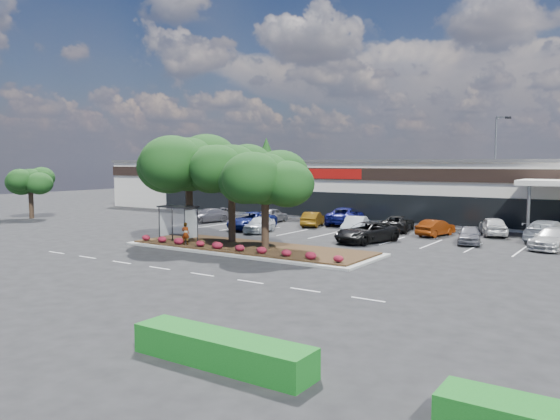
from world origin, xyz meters
The scene contains 28 objects.
ground centered at (0.00, 0.00, 0.00)m, with size 160.00×160.00×0.00m, color black.
retail_store centered at (0.06, 33.91, 3.15)m, with size 80.40×25.20×6.25m.
landscape_island centered at (-2.00, 4.00, 0.12)m, with size 18.00×6.00×0.26m.
lane_markings centered at (-0.14, 10.42, 0.01)m, with size 33.12×20.06×0.01m.
shrub_row centered at (-2.00, 1.90, 0.51)m, with size 17.00×0.80×0.50m, color maroon, non-canonical shape.
bus_shelter centered at (-7.50, 2.95, 2.31)m, with size 2.75×1.55×2.59m.
island_tree_west centered at (-8.00, 4.50, 4.21)m, with size 7.20×7.20×7.89m, color #173912, non-canonical shape.
island_tree_mid centered at (-4.50, 5.20, 3.92)m, with size 6.60×6.60×7.32m, color #173912, non-canonical shape.
island_tree_east centered at (-0.50, 3.70, 3.51)m, with size 5.80×5.80×6.50m, color #173912, non-canonical shape.
hedge_south_east centered at (10.00, -13.50, 0.45)m, with size 6.00×1.30×0.90m, color #105315.
tree_west_far centered at (-34.00, 8.00, 2.80)m, with size 4.80×4.80×5.61m, color #173912, non-canonical shape.
conifer_north_west centered at (-30.00, 46.00, 5.00)m, with size 4.40×4.40×10.00m, color #173912.
person_waiting centered at (-6.17, 2.13, 1.03)m, with size 0.56×0.37×1.55m, color #594C47.
light_pole centered at (9.57, 24.14, 4.42)m, with size 1.43×0.68×9.96m.
car_0 centered at (-15.78, 15.45, 0.68)m, with size 1.91×4.71×1.37m, color #58565E.
car_1 centered at (-8.81, 13.42, 0.76)m, with size 2.53×5.48×1.52m, color navy.
car_2 centered at (-6.89, 11.96, 0.69)m, with size 1.64×4.07×1.39m, color silver.
car_4 centered at (0.48, 15.28, 0.74)m, with size 1.56×4.48×1.48m, color silver.
car_5 centered at (3.18, 11.64, 0.76)m, with size 2.52×5.46×1.52m, color black.
car_6 centered at (9.77, 15.12, 0.66)m, with size 1.57×3.90×1.33m, color slate.
car_7 centered at (15.22, 15.81, 0.73)m, with size 2.05×5.04×1.46m, color #BEBEBE.
car_9 centered at (-10.40, 18.96, 0.73)m, with size 1.73×4.30×1.46m, color slate.
car_10 centered at (-5.34, 18.32, 0.68)m, with size 1.45×4.14×1.37m, color #66410B.
car_11 centered at (-3.41, 21.23, 0.83)m, with size 2.75×5.97×1.66m, color navy.
car_13 centered at (2.62, 19.29, 0.68)m, with size 2.27×4.91×1.37m, color black.
car_14 centered at (6.35, 18.03, 0.66)m, with size 1.41×4.03×1.33m, color #692306.
car_15 centered at (10.16, 20.86, 0.78)m, with size 1.84×4.57×1.56m, color silver.
car_16 centered at (14.40, 19.43, 0.83)m, with size 2.32×5.71×1.66m, color silver.
Camera 1 is at (20.10, -25.59, 5.97)m, focal length 35.00 mm.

